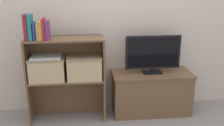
# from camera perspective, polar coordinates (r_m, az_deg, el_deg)

# --- Properties ---
(ground_plane) EXTENTS (16.00, 16.00, 0.00)m
(ground_plane) POSITION_cam_1_polar(r_m,az_deg,el_deg) (3.00, 0.31, -12.58)
(ground_plane) COLOR gray
(wall_back) EXTENTS (10.00, 0.05, 2.40)m
(wall_back) POSITION_cam_1_polar(r_m,az_deg,el_deg) (3.03, -0.60, 11.80)
(wall_back) COLOR beige
(wall_back) RESTS_ON ground_plane
(tv_stand) EXTENTS (0.91, 0.41, 0.49)m
(tv_stand) POSITION_cam_1_polar(r_m,az_deg,el_deg) (3.14, 8.47, -6.28)
(tv_stand) COLOR brown
(tv_stand) RESTS_ON ground_plane
(tv) EXTENTS (0.63, 0.14, 0.43)m
(tv) POSITION_cam_1_polar(r_m,az_deg,el_deg) (2.98, 8.89, 2.10)
(tv) COLOR black
(tv) RESTS_ON tv_stand
(bookshelf_lower_tier) EXTENTS (0.83, 0.29, 0.48)m
(bookshelf_lower_tier) POSITION_cam_1_polar(r_m,az_deg,el_deg) (3.03, -9.60, -6.14)
(bookshelf_lower_tier) COLOR brown
(bookshelf_lower_tier) RESTS_ON ground_plane
(bookshelf_upper_tier) EXTENTS (0.83, 0.29, 0.45)m
(bookshelf_upper_tier) POSITION_cam_1_polar(r_m,az_deg,el_deg) (2.88, -10.07, 2.34)
(bookshelf_upper_tier) COLOR brown
(bookshelf_upper_tier) RESTS_ON bookshelf_lower_tier
(book_maroon) EXTENTS (0.04, 0.15, 0.26)m
(book_maroon) POSITION_cam_1_polar(r_m,az_deg,el_deg) (2.77, -18.16, 7.42)
(book_maroon) COLOR maroon
(book_maroon) RESTS_ON bookshelf_upper_tier
(book_teal) EXTENTS (0.04, 0.15, 0.26)m
(book_teal) POSITION_cam_1_polar(r_m,az_deg,el_deg) (2.76, -17.31, 7.48)
(book_teal) COLOR #1E7075
(book_teal) RESTS_ON bookshelf_upper_tier
(book_navy) EXTENTS (0.02, 0.14, 0.17)m
(book_navy) POSITION_cam_1_polar(r_m,az_deg,el_deg) (2.76, -16.45, 6.68)
(book_navy) COLOR navy
(book_navy) RESTS_ON bookshelf_upper_tier
(book_tan) EXTENTS (0.02, 0.14, 0.17)m
(book_tan) POSITION_cam_1_polar(r_m,az_deg,el_deg) (2.76, -15.80, 6.71)
(book_tan) COLOR tan
(book_tan) RESTS_ON bookshelf_upper_tier
(book_mustard) EXTENTS (0.03, 0.13, 0.19)m
(book_mustard) POSITION_cam_1_polar(r_m,az_deg,el_deg) (2.75, -15.22, 6.86)
(book_mustard) COLOR gold
(book_mustard) RESTS_ON bookshelf_upper_tier
(book_crimson) EXTENTS (0.02, 0.16, 0.21)m
(book_crimson) POSITION_cam_1_polar(r_m,az_deg,el_deg) (2.74, -14.63, 7.19)
(book_crimson) COLOR #B22328
(book_crimson) RESTS_ON bookshelf_upper_tier
(book_plum) EXTENTS (0.04, 0.14, 0.19)m
(book_plum) POSITION_cam_1_polar(r_m,az_deg,el_deg) (2.74, -13.87, 6.98)
(book_plum) COLOR #6B2D66
(book_plum) RESTS_ON bookshelf_upper_tier
(storage_basket_left) EXTENTS (0.37, 0.26, 0.25)m
(storage_basket_left) POSITION_cam_1_polar(r_m,az_deg,el_deg) (2.87, -13.92, -1.02)
(storage_basket_left) COLOR tan
(storage_basket_left) RESTS_ON bookshelf_lower_tier
(storage_basket_right) EXTENTS (0.37, 0.26, 0.25)m
(storage_basket_right) POSITION_cam_1_polar(r_m,az_deg,el_deg) (2.84, -6.03, -0.76)
(storage_basket_right) COLOR tan
(storage_basket_right) RESTS_ON bookshelf_lower_tier
(laptop) EXTENTS (0.31, 0.23, 0.02)m
(laptop) POSITION_cam_1_polar(r_m,az_deg,el_deg) (2.83, -14.10, 1.39)
(laptop) COLOR #BCBCC1
(laptop) RESTS_ON storage_basket_left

